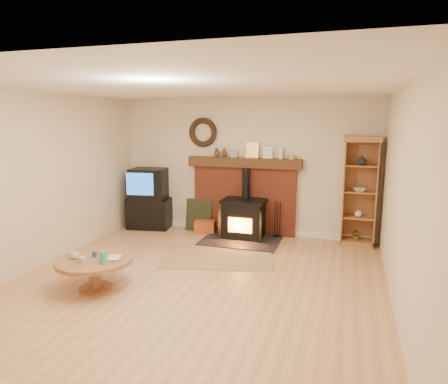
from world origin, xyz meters
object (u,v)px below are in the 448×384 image
(tv_unit, at_px, (150,199))
(coffee_table, at_px, (94,264))
(curio_cabinet, at_px, (359,191))
(wood_stove, at_px, (243,220))

(tv_unit, xyz_separation_m, coffee_table, (0.75, -2.96, -0.24))
(curio_cabinet, distance_m, coffee_table, 4.54)
(tv_unit, bearing_deg, curio_cabinet, 1.22)
(curio_cabinet, bearing_deg, tv_unit, -178.78)
(tv_unit, relative_size, coffee_table, 1.23)
(tv_unit, bearing_deg, coffee_table, -75.75)
(tv_unit, bearing_deg, wood_stove, -5.44)
(wood_stove, height_order, tv_unit, wood_stove)
(curio_cabinet, xyz_separation_m, coffee_table, (-3.30, -3.05, -0.62))
(wood_stove, bearing_deg, tv_unit, 174.56)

